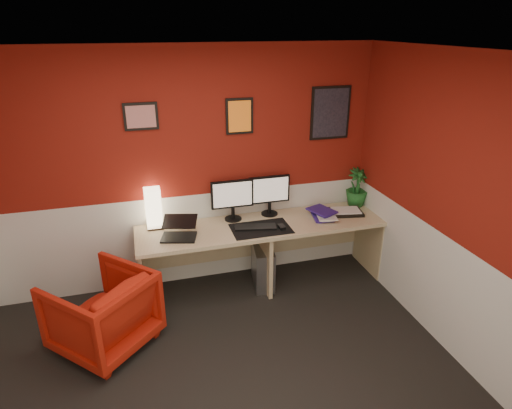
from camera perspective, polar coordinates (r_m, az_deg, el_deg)
name	(u,v)px	position (r m, az deg, el deg)	size (l,w,h in m)	color
ground	(224,395)	(3.68, -4.22, -23.74)	(4.00, 3.50, 0.01)	black
ceiling	(211,56)	(2.54, -5.93, 18.90)	(4.00, 3.50, 0.01)	white
wall_back	(185,173)	(4.50, -9.32, 4.14)	(4.00, 0.01, 2.50)	maroon
wall_right	(471,220)	(3.77, 26.39, -1.79)	(0.01, 3.50, 2.50)	maroon
wainscot_back	(189,238)	(4.78, -8.74, -4.42)	(4.00, 0.01, 1.00)	silver
wainscot_right	(453,300)	(4.11, 24.50, -11.35)	(0.01, 3.50, 1.00)	silver
desk	(263,255)	(4.68, 0.91, -6.65)	(2.60, 0.65, 0.73)	tan
shoji_lamp	(154,209)	(4.48, -13.32, -0.63)	(0.16, 0.16, 0.40)	#FFE5B2
laptop	(178,228)	(4.25, -10.19, -3.06)	(0.33, 0.23, 0.22)	black
monitor_left	(233,194)	(4.51, -3.10, 1.37)	(0.45, 0.06, 0.58)	black
monitor_right	(270,189)	(4.64, 1.82, 1.99)	(0.45, 0.06, 0.58)	black
desk_mat	(261,229)	(4.41, 0.65, -3.18)	(0.60, 0.38, 0.01)	black
keyboard	(255,227)	(4.42, -0.08, -2.97)	(0.42, 0.14, 0.02)	black
mouse	(282,227)	(4.42, 3.40, -2.95)	(0.06, 0.10, 0.03)	black
book_bottom	(313,217)	(4.68, 7.53, -1.70)	(0.20, 0.27, 0.03)	navy
book_middle	(317,216)	(4.65, 8.02, -1.50)	(0.20, 0.27, 0.02)	silver
book_top	(314,214)	(4.65, 7.70, -1.18)	(0.22, 0.29, 0.03)	navy
zen_tray	(346,212)	(4.86, 11.72, -0.98)	(0.35, 0.25, 0.03)	black
potted_plant	(357,187)	(5.03, 13.13, 2.21)	(0.24, 0.24, 0.43)	#19591E
pc_tower	(263,266)	(4.76, 0.92, -8.05)	(0.20, 0.45, 0.45)	#99999E
armchair	(102,312)	(4.10, -19.55, -13.13)	(0.75, 0.77, 0.70)	#AB1808
art_left	(141,116)	(4.31, -14.90, 11.13)	(0.32, 0.02, 0.26)	red
art_center	(239,116)	(4.44, -2.19, 11.53)	(0.28, 0.02, 0.36)	orange
art_right	(330,113)	(4.77, 9.74, 11.78)	(0.44, 0.02, 0.56)	black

